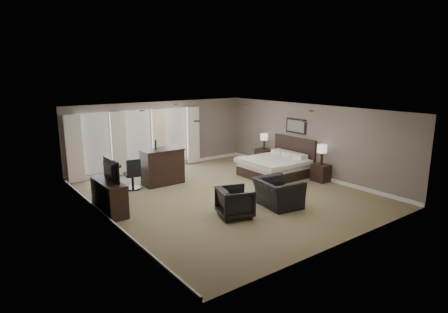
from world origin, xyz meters
TOP-DOWN VIEW (x-y plane):
  - room at (0.00, 0.00)m, footprint 7.60×8.60m
  - window_bay at (-1.00, 4.11)m, footprint 5.25×0.20m
  - bed at (2.58, 0.64)m, footprint 2.09×2.00m
  - nightstand_near at (3.47, -0.81)m, footprint 0.45×0.55m
  - nightstand_far at (3.47, 2.09)m, footprint 0.49×0.60m
  - lamp_near at (3.47, -0.81)m, footprint 0.33×0.33m
  - lamp_far at (3.47, 2.09)m, footprint 0.30×0.30m
  - wall_art at (3.70, 0.64)m, footprint 0.04×0.96m
  - dresser at (-3.45, 0.64)m, footprint 0.49×1.51m
  - tv at (-3.45, 0.64)m, footprint 0.59×1.02m
  - armchair_near at (0.51, -1.71)m, footprint 0.96×1.31m
  - armchair_far at (-0.94, -1.61)m, footprint 1.00×1.04m
  - bar_counter at (-1.05, 2.18)m, footprint 1.39×0.72m
  - bar_stool_left at (-2.55, 2.48)m, footprint 0.41×0.41m
  - bar_stool_right at (-1.12, 2.30)m, footprint 0.40×0.40m
  - desk_chair at (-2.11, 2.24)m, footprint 0.60×0.60m

SIDE VIEW (x-z plane):
  - nightstand_near at x=3.47m, z-range 0.00..0.60m
  - nightstand_far at x=3.47m, z-range 0.00..0.66m
  - bar_stool_right at x=-1.12m, z-range 0.00..0.67m
  - bar_stool_left at x=-2.55m, z-range 0.00..0.81m
  - armchair_far at x=-0.94m, z-range 0.00..0.86m
  - dresser at x=-3.45m, z-range 0.00..0.88m
  - desk_chair at x=-2.11m, z-range 0.00..1.03m
  - armchair_near at x=0.51m, z-range 0.00..1.05m
  - bar_counter at x=-1.05m, z-range 0.00..1.21m
  - bed at x=2.58m, z-range 0.00..1.33m
  - tv at x=-3.45m, z-range 0.88..1.01m
  - lamp_near at x=3.47m, z-range 0.60..1.28m
  - lamp_far at x=3.47m, z-range 0.66..1.29m
  - window_bay at x=-1.00m, z-range 0.05..2.35m
  - room at x=0.00m, z-range -0.02..2.62m
  - wall_art at x=3.70m, z-range 1.47..2.03m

